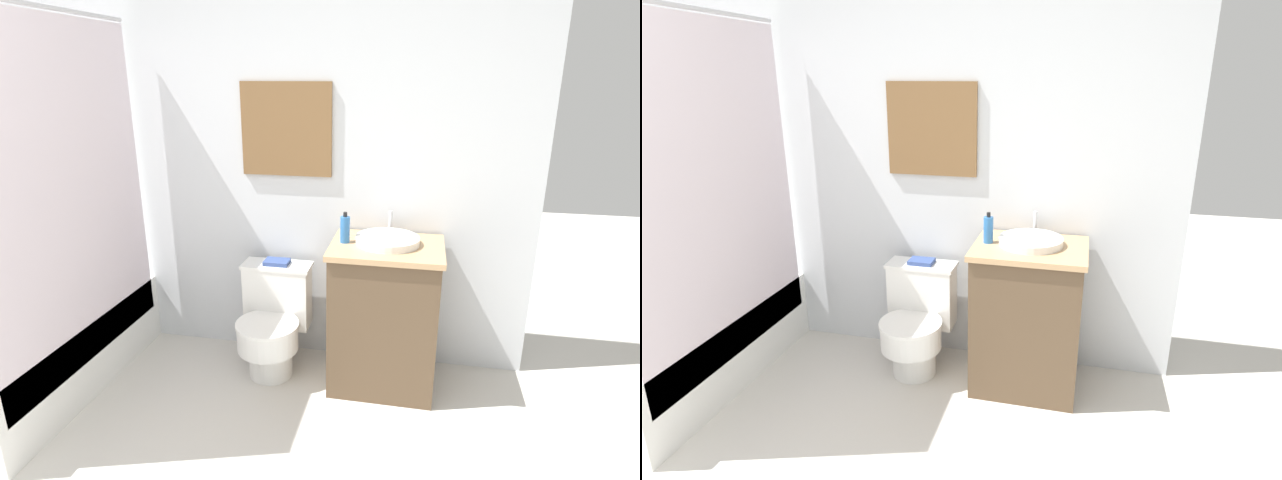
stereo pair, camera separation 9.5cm
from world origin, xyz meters
The scene contains 7 objects.
wall_back centered at (0.01, 2.16, 1.25)m, with size 3.41×0.07×2.50m.
shower_area centered at (-0.89, 1.46, 0.28)m, with size 0.59×1.34×1.98m.
toilet centered at (0.26, 1.88, 0.31)m, with size 0.41×0.49×0.63m.
vanity centered at (0.90, 1.88, 0.42)m, with size 0.60×0.48×0.83m.
sink centered at (0.90, 1.90, 0.85)m, with size 0.34×0.37×0.13m.
soap_bottle centered at (0.68, 1.88, 0.90)m, with size 0.05×0.05×0.17m.
book_on_tank centered at (0.26, 2.00, 0.64)m, with size 0.14×0.11×0.02m.
Camera 2 is at (1.14, -0.61, 1.68)m, focal length 28.00 mm.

